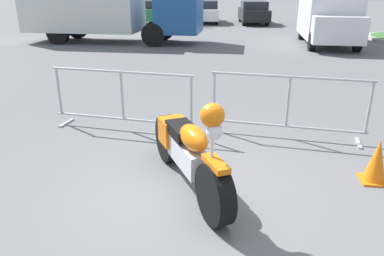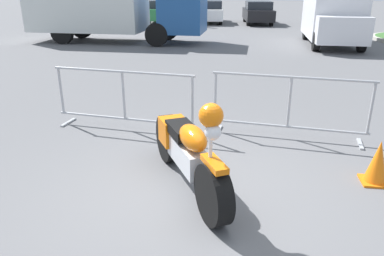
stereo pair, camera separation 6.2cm
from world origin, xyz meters
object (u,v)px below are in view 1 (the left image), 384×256
parked_car_blue (68,10)px  parked_car_white (205,12)px  parked_car_black (254,12)px  traffic_cone (377,161)px  motorcycle (188,150)px  parked_car_tan (115,10)px  parked_car_green (158,11)px  crowd_barrier_far (288,106)px  pedestrian (192,11)px  delivery_van (329,14)px  crowd_barrier_near (122,100)px  box_truck (103,4)px

parked_car_blue → parked_car_white: parked_car_blue is taller
parked_car_black → traffic_cone: bearing=177.7°
parked_car_white → motorcycle: bearing=179.7°
parked_car_tan → parked_car_white: parked_car_tan is taller
motorcycle → parked_car_green: bearing=164.9°
parked_car_white → crowd_barrier_far: bearing=-175.9°
motorcycle → pedestrian: size_ratio=1.28×
delivery_van → parked_car_black: (-2.90, 8.74, -0.52)m
pedestrian → traffic_cone: (4.87, -18.86, -0.63)m
parked_car_blue → pedestrian: pedestrian is taller
parked_car_white → parked_car_black: (3.20, -0.27, -0.01)m
crowd_barrier_far → parked_car_blue: (-12.87, 19.89, 0.20)m
crowd_barrier_near → parked_car_black: 19.96m
delivery_van → parked_car_white: size_ratio=1.16×
crowd_barrier_near → delivery_van: 12.40m
box_truck → parked_car_green: bearing=89.1°
crowd_barrier_far → box_truck: size_ratio=0.33×
parked_car_tan → parked_car_blue: bearing=93.5°
parked_car_green → traffic_cone: size_ratio=7.40×
parked_car_blue → crowd_barrier_far: bearing=-152.3°
crowd_barrier_near → parked_car_blue: 22.28m
motorcycle → parked_car_black: bearing=148.2°
parked_car_green → motorcycle: bearing=-172.0°
crowd_barrier_near → pedestrian: (-1.04, 17.45, 0.36)m
crowd_barrier_near → traffic_cone: (3.83, -1.41, -0.27)m
traffic_cone → delivery_van: bearing=81.7°
crowd_barrier_far → delivery_van: bearing=75.7°
box_truck → parked_car_white: (3.60, 9.58, -0.91)m
parked_car_blue → parked_car_green: size_ratio=1.04×
box_truck → parked_car_green: (0.41, 9.27, -0.91)m
motorcycle → pedestrian: 19.46m
pedestrian → traffic_cone: 19.49m
motorcycle → crowd_barrier_far: motorcycle is taller
box_truck → delivery_van: box_truck is taller
motorcycle → parked_car_blue: size_ratio=0.47×
pedestrian → motorcycle: bearing=-66.4°
motorcycle → pedestrian: (-2.45, 19.30, 0.41)m
crowd_barrier_far → delivery_van: 11.40m
crowd_barrier_far → parked_car_black: bearing=90.2°
parked_car_green → traffic_cone: (7.48, -21.15, -0.44)m
parked_car_white → parked_car_black: 3.21m
delivery_van → traffic_cone: bearing=-7.0°
parked_car_green → parked_car_white: size_ratio=1.01×
crowd_barrier_near → parked_car_white: bearing=91.3°
crowd_barrier_near → box_truck: 11.28m
box_truck → parked_car_green: size_ratio=1.78×
crowd_barrier_near → parked_car_tan: size_ratio=0.58×
delivery_van → parked_car_tan: delivery_van is taller
motorcycle → parked_car_white: parked_car_white is taller
parked_car_tan → parked_car_green: parked_car_tan is taller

